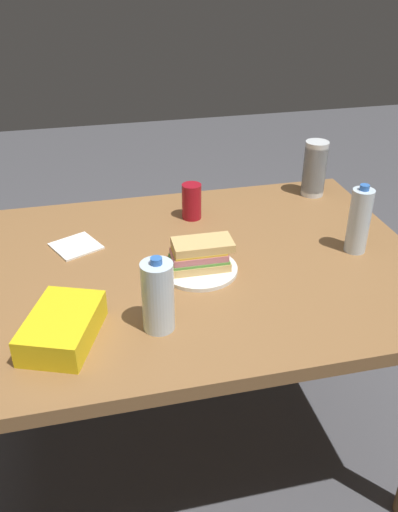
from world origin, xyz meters
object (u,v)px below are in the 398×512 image
dining_table (182,291)px  soda_can_red (192,201)px  sandwich (200,255)px  chip_bag (62,327)px  water_bottle_tall (359,221)px  paper_plate (199,269)px  water_bottle_spare (158,296)px  plastic_cup_stack (315,169)px

dining_table → soda_can_red: (0.10, 0.29, 0.16)m
sandwich → soda_can_red: 0.34m
chip_bag → water_bottle_tall: 0.91m
soda_can_red → dining_table: bearing=-108.3°
chip_bag → dining_table: bearing=-30.3°
dining_table → sandwich: sandwich is taller
dining_table → paper_plate: (0.04, -0.05, 0.10)m
water_bottle_spare → plastic_cup_stack: bearing=43.8°
chip_bag → water_bottle_tall: (0.88, 0.23, 0.07)m
dining_table → plastic_cup_stack: bearing=33.4°
sandwich → water_bottle_spare: 0.28m
paper_plate → water_bottle_spare: bearing=-123.9°
water_bottle_tall → sandwich: bearing=-179.3°
dining_table → paper_plate: bearing=-48.9°
paper_plate → water_bottle_tall: water_bottle_tall is taller
soda_can_red → chip_bag: (-0.44, -0.56, -0.03)m
water_bottle_spare → chip_bag: bearing=178.3°
sandwich → chip_bag: (-0.39, -0.23, -0.02)m
plastic_cup_stack → water_bottle_spare: 0.95m
paper_plate → soda_can_red: bearing=81.0°
chip_bag → sandwich: bearing=-38.6°
dining_table → chip_bag: chip_bag is taller
sandwich → water_bottle_tall: 0.49m
soda_can_red → chip_bag: soda_can_red is taller
dining_table → water_bottle_spare: (-0.11, -0.28, 0.19)m
paper_plate → plastic_cup_stack: size_ratio=1.10×
sandwich → plastic_cup_stack: (0.53, 0.43, 0.05)m
plastic_cup_stack → soda_can_red: bearing=-169.5°
dining_table → soda_can_red: bearing=71.7°
sandwich → chip_bag: 0.45m
water_bottle_tall → water_bottle_spare: water_bottle_tall is taller
paper_plate → sandwich: (0.00, 0.00, 0.05)m
chip_bag → plastic_cup_stack: plastic_cup_stack is taller
sandwich → soda_can_red: size_ratio=1.50×
water_bottle_spare → sandwich: bearing=55.7°
paper_plate → water_bottle_spare: (-0.16, -0.23, 0.09)m
soda_can_red → water_bottle_spare: size_ratio=0.61×
sandwich → plastic_cup_stack: 0.68m
water_bottle_tall → dining_table: bearing=175.6°
dining_table → chip_bag: bearing=-141.5°
sandwich → water_bottle_tall: water_bottle_tall is taller
sandwich → water_bottle_tall: (0.49, 0.01, 0.05)m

